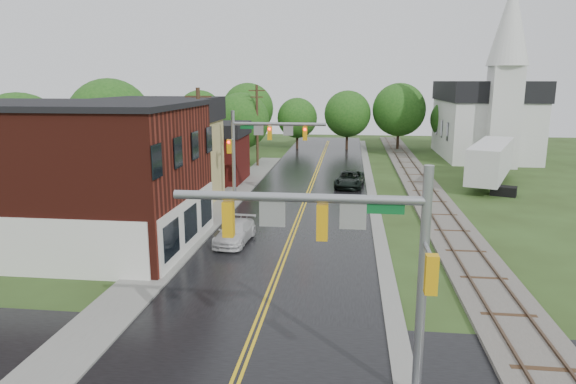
% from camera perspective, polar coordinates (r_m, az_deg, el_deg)
% --- Properties ---
extents(main_road, '(10.00, 90.00, 0.02)m').
position_cam_1_polar(main_road, '(43.29, 2.18, -0.35)').
color(main_road, black).
rests_on(main_road, ground).
extents(curb_right, '(0.80, 70.00, 0.12)m').
position_cam_1_polar(curb_right, '(48.08, 9.11, 0.78)').
color(curb_right, gray).
rests_on(curb_right, ground).
extents(sidewalk_left, '(2.40, 50.00, 0.12)m').
position_cam_1_polar(sidewalk_left, '(39.49, -7.44, -1.68)').
color(sidewalk_left, gray).
rests_on(sidewalk_left, ground).
extents(brick_building, '(14.30, 10.30, 8.30)m').
position_cam_1_polar(brick_building, '(31.88, -23.19, 1.71)').
color(brick_building, '#4B1810').
rests_on(brick_building, ground).
extents(yellow_house, '(8.00, 7.00, 6.40)m').
position_cam_1_polar(yellow_house, '(41.23, -13.70, 3.20)').
color(yellow_house, tan).
rests_on(yellow_house, ground).
extents(darkred_building, '(7.00, 6.00, 4.40)m').
position_cam_1_polar(darkred_building, '(49.52, -8.94, 3.70)').
color(darkred_building, '#3F0F0C').
rests_on(darkred_building, ground).
extents(church, '(10.40, 18.40, 20.00)m').
position_cam_1_polar(church, '(67.99, 21.24, 8.40)').
color(church, silver).
rests_on(church, ground).
extents(railroad, '(3.20, 80.00, 0.30)m').
position_cam_1_polar(railroad, '(48.47, 14.55, 0.75)').
color(railroad, '#59544C').
rests_on(railroad, ground).
extents(traffic_signal_near, '(7.34, 0.30, 7.20)m').
position_cam_1_polar(traffic_signal_near, '(14.80, 6.72, -5.43)').
color(traffic_signal_near, gray).
rests_on(traffic_signal_near, ground).
extents(traffic_signal_far, '(7.34, 0.43, 7.20)m').
position_cam_1_polar(traffic_signal_far, '(39.96, -3.11, 5.82)').
color(traffic_signal_far, gray).
rests_on(traffic_signal_far, ground).
extents(utility_pole_b, '(1.80, 0.28, 9.00)m').
position_cam_1_polar(utility_pole_b, '(35.93, -9.75, 4.53)').
color(utility_pole_b, '#382616').
rests_on(utility_pole_b, ground).
extents(utility_pole_c, '(1.80, 0.28, 9.00)m').
position_cam_1_polar(utility_pole_c, '(57.23, -3.45, 7.51)').
color(utility_pole_c, '#382616').
rests_on(utility_pole_c, ground).
extents(tree_left_a, '(6.80, 6.80, 8.67)m').
position_cam_1_polar(tree_left_a, '(41.45, -27.44, 4.89)').
color(tree_left_a, black).
rests_on(tree_left_a, ground).
extents(tree_left_b, '(7.60, 7.60, 9.69)m').
position_cam_1_polar(tree_left_b, '(49.03, -19.01, 7.24)').
color(tree_left_b, black).
rests_on(tree_left_b, ground).
extents(tree_left_c, '(6.00, 6.00, 7.65)m').
position_cam_1_polar(tree_left_c, '(55.03, -11.51, 6.88)').
color(tree_left_c, black).
rests_on(tree_left_c, ground).
extents(tree_left_e, '(6.40, 6.40, 8.16)m').
position_cam_1_polar(tree_left_e, '(59.47, -5.08, 7.75)').
color(tree_left_e, black).
rests_on(tree_left_e, ground).
extents(suv_dark, '(2.90, 5.35, 1.42)m').
position_cam_1_polar(suv_dark, '(46.73, 6.86, 1.40)').
color(suv_dark, black).
rests_on(suv_dark, ground).
extents(pickup_white, '(2.07, 4.43, 1.25)m').
position_cam_1_polar(pickup_white, '(30.69, -5.91, -4.50)').
color(pickup_white, silver).
rests_on(pickup_white, ground).
extents(semi_trailer, '(6.96, 12.56, 3.90)m').
position_cam_1_polar(semi_trailer, '(50.69, 21.64, 3.31)').
color(semi_trailer, black).
rests_on(semi_trailer, ground).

